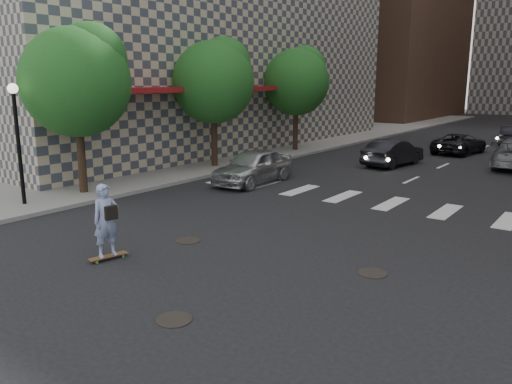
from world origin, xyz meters
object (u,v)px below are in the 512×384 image
tree_a (79,77)px  tree_c (298,79)px  traffic_car_c (459,144)px  tree_b (216,78)px  lamppost (17,127)px  traffic_car_a (393,153)px  skateboarder (106,221)px  silver_sedan (253,166)px

tree_a → tree_c: bearing=90.0°
tree_c → traffic_car_c: 11.07m
tree_a → tree_b: (0.00, 8.00, 0.00)m
tree_c → lamppost: bearing=-90.1°
traffic_car_a → skateboarder: bearing=96.6°
skateboarder → traffic_car_a: skateboarder is taller
traffic_car_a → tree_b: bearing=48.7°
lamppost → traffic_car_a: (7.24, 16.93, -2.22)m
lamppost → skateboarder: lamppost is taller
traffic_car_a → traffic_car_c: traffic_car_a is taller
tree_a → silver_sedan: (3.95, 5.92, -3.87)m
tree_b → silver_sedan: (3.95, -2.08, -3.87)m
tree_c → silver_sedan: tree_c is taller
tree_a → traffic_car_a: tree_a is taller
tree_a → skateboarder: (6.89, -4.26, -3.61)m
lamppost → silver_sedan: 9.69m
silver_sedan → traffic_car_c: size_ratio=0.99×
tree_c → traffic_car_c: bearing=31.2°
skateboarder → traffic_car_a: 18.56m
tree_a → lamppost: bearing=-91.0°
skateboarder → silver_sedan: skateboarder is taller
tree_b → silver_sedan: bearing=-27.8°
tree_b → traffic_car_a: 10.34m
lamppost → traffic_car_a: 18.55m
tree_c → traffic_car_a: bearing=-13.3°
tree_b → traffic_car_a: bearing=41.2°
tree_a → skateboarder: 8.87m
tree_a → tree_c: same height
lamppost → tree_a: (0.05, 2.64, 1.71)m
tree_c → traffic_car_a: tree_c is taller
tree_b → traffic_car_a: tree_b is taller
silver_sedan → skateboarder: bearing=-76.0°
silver_sedan → tree_b: bearing=150.1°
silver_sedan → traffic_car_a: silver_sedan is taller
tree_c → silver_sedan: (3.95, -10.08, -3.87)m
skateboarder → traffic_car_a: bearing=102.0°
skateboarder → silver_sedan: bearing=119.1°
skateboarder → traffic_car_c: bearing=98.7°
skateboarder → traffic_car_a: size_ratio=0.46×
tree_b → traffic_car_c: tree_b is taller
tree_c → traffic_car_a: 8.38m
lamppost → traffic_car_c: lamppost is taller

